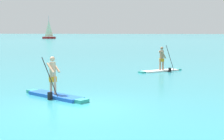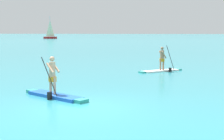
# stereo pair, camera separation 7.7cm
# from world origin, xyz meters

# --- Properties ---
(ground) EXTENTS (440.00, 440.00, 0.00)m
(ground) POSITION_xyz_m (0.00, 0.00, 0.00)
(ground) COLOR teal
(paddleboarder_mid_center) EXTENTS (3.18, 2.38, 1.72)m
(paddleboarder_mid_center) POSITION_xyz_m (-1.43, 1.73, 0.29)
(paddleboarder_mid_center) COLOR blue
(paddleboarder_mid_center) RESTS_ON ground
(paddleboarder_far_right) EXTENTS (2.98, 2.46, 1.85)m
(paddleboarder_far_right) POSITION_xyz_m (3.23, 11.30, 0.34)
(paddleboarder_far_right) COLOR white
(paddleboarder_far_right) RESTS_ON ground
(sailboat_left_horizon) EXTENTS (4.19, 1.54, 7.17)m
(sailboat_left_horizon) POSITION_xyz_m (-29.87, 93.32, 0.99)
(sailboat_left_horizon) COLOR #A51E1E
(sailboat_left_horizon) RESTS_ON ground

